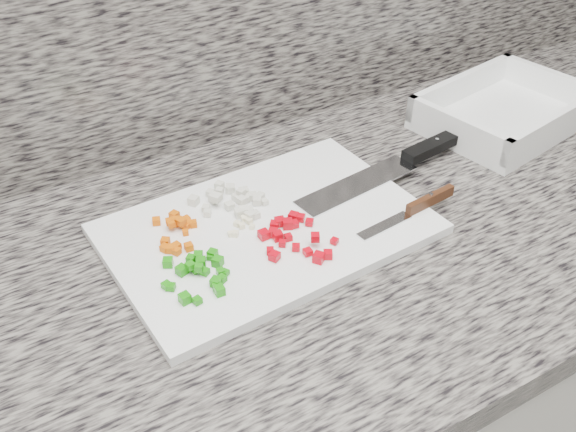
{
  "coord_description": "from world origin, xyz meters",
  "views": [
    {
      "loc": [
        -0.28,
        0.88,
        1.44
      ],
      "look_at": [
        0.06,
        1.45,
        0.93
      ],
      "focal_mm": 40.0,
      "sensor_mm": 36.0,
      "label": 1
    }
  ],
  "objects": [
    {
      "name": "countertop",
      "position": [
        0.0,
        1.44,
        0.88
      ],
      "size": [
        3.96,
        0.64,
        0.04
      ],
      "primitive_type": "cube",
      "color": "slate",
      "rests_on": "cabinet"
    },
    {
      "name": "cutting_board",
      "position": [
        0.04,
        1.47,
        0.91
      ],
      "size": [
        0.43,
        0.3,
        0.01
      ],
      "primitive_type": "cube",
      "rotation": [
        0.0,
        0.0,
        0.05
      ],
      "color": "white",
      "rests_on": "countertop"
    },
    {
      "name": "carrot_pile",
      "position": [
        -0.08,
        1.52,
        0.92
      ],
      "size": [
        0.06,
        0.08,
        0.02
      ],
      "color": "#D55704",
      "rests_on": "cutting_board"
    },
    {
      "name": "onion_pile",
      "position": [
        0.02,
        1.54,
        0.92
      ],
      "size": [
        0.1,
        0.1,
        0.02
      ],
      "color": "silver",
      "rests_on": "cutting_board"
    },
    {
      "name": "green_pepper_pile",
      "position": [
        -0.08,
        1.43,
        0.92
      ],
      "size": [
        0.08,
        0.09,
        0.02
      ],
      "color": "#19850C",
      "rests_on": "cutting_board"
    },
    {
      "name": "red_pepper_pile",
      "position": [
        0.05,
        1.43,
        0.92
      ],
      "size": [
        0.1,
        0.11,
        0.02
      ],
      "color": "#C00211",
      "rests_on": "cutting_board"
    },
    {
      "name": "garlic_pile",
      "position": [
        0.01,
        1.48,
        0.92
      ],
      "size": [
        0.04,
        0.05,
        0.01
      ],
      "color": "#F7EEBE",
      "rests_on": "cutting_board"
    },
    {
      "name": "chef_knife",
      "position": [
        0.3,
        1.5,
        0.92
      ],
      "size": [
        0.34,
        0.08,
        0.02
      ],
      "rotation": [
        0.0,
        0.0,
        0.13
      ],
      "color": "silver",
      "rests_on": "cutting_board"
    },
    {
      "name": "paring_knife",
      "position": [
        0.23,
        1.4,
        0.92
      ],
      "size": [
        0.17,
        0.03,
        0.02
      ],
      "rotation": [
        0.0,
        0.0,
        0.1
      ],
      "color": "silver",
      "rests_on": "cutting_board"
    },
    {
      "name": "tray",
      "position": [
        0.53,
        1.54,
        0.92
      ],
      "size": [
        0.31,
        0.25,
        0.06
      ],
      "rotation": [
        0.0,
        0.0,
        0.17
      ],
      "color": "white",
      "rests_on": "countertop"
    }
  ]
}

